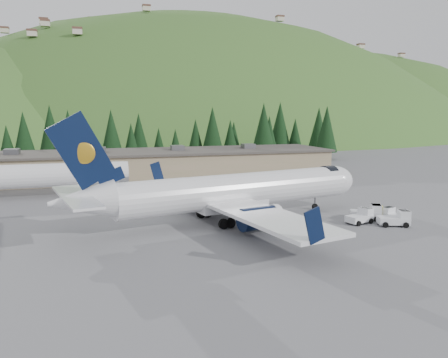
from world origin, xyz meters
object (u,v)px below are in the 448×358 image
at_px(airliner, 231,192).
at_px(ramp_worker, 381,213).
at_px(second_airliner, 32,175).
at_px(terminal_building, 152,164).
at_px(baggage_tug_c, 393,215).
at_px(baggage_tug_a, 361,216).
at_px(baggage_tug_d, 369,213).
at_px(baggage_tug_b, 396,219).

height_order(airliner, ramp_worker, airliner).
distance_m(second_airliner, terminal_building, 25.55).
distance_m(airliner, terminal_building, 38.43).
bearing_deg(ramp_worker, baggage_tug_c, 134.19).
xyz_separation_m(second_airliner, terminal_building, (19.91, 16.00, -0.70)).
xyz_separation_m(baggage_tug_a, baggage_tug_d, (1.76, 1.08, 0.07)).
relative_size(second_airliner, ramp_worker, 15.46).
relative_size(second_airliner, baggage_tug_a, 7.99).
xyz_separation_m(baggage_tug_a, baggage_tug_b, (3.03, -2.25, 0.05)).
relative_size(baggage_tug_c, terminal_building, 0.05).
xyz_separation_m(airliner, baggage_tug_b, (17.09, -7.49, -2.60)).
relative_size(airliner, baggage_tug_c, 11.92).
xyz_separation_m(baggage_tug_c, baggage_tug_d, (-2.27, 1.52, 0.12)).
bearing_deg(second_airliner, terminal_building, 38.78).
bearing_deg(baggage_tug_d, baggage_tug_a, -121.13).
distance_m(terminal_building, baggage_tug_d, 46.79).
bearing_deg(terminal_building, baggage_tug_a, -67.54).
bearing_deg(baggage_tug_c, terminal_building, 11.98).
height_order(second_airliner, baggage_tug_b, second_airliner).
bearing_deg(baggage_tug_d, second_airliner, 173.57).
height_order(baggage_tug_c, terminal_building, terminal_building).
bearing_deg(terminal_building, second_airliner, -141.22).
bearing_deg(baggage_tug_a, baggage_tug_b, -52.09).
bearing_deg(baggage_tug_c, ramp_worker, 35.18).
distance_m(baggage_tug_b, baggage_tug_c, 2.06).
xyz_separation_m(baggage_tug_b, baggage_tug_d, (-1.27, 3.33, 0.02)).
relative_size(baggage_tug_b, ramp_worker, 2.08).
distance_m(second_airliner, baggage_tug_a, 46.86).
bearing_deg(baggage_tug_a, baggage_tug_c, -21.78).
xyz_separation_m(airliner, baggage_tug_c, (18.08, -5.68, -2.69)).
distance_m(baggage_tug_a, baggage_tug_c, 4.05).
distance_m(baggage_tug_c, terminal_building, 49.15).
relative_size(second_airliner, baggage_tug_c, 8.58).
height_order(baggage_tug_b, terminal_building, terminal_building).
relative_size(baggage_tug_b, baggage_tug_d, 0.96).
bearing_deg(second_airliner, baggage_tug_c, -33.66).
relative_size(baggage_tug_a, baggage_tug_d, 0.90).
xyz_separation_m(second_airliner, baggage_tug_b, (40.91, -29.72, -2.53)).
bearing_deg(baggage_tug_c, baggage_tug_a, 69.16).
relative_size(baggage_tug_d, ramp_worker, 2.16).
height_order(airliner, second_airliner, airliner).
xyz_separation_m(terminal_building, baggage_tug_d, (19.73, -42.39, -1.80)).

